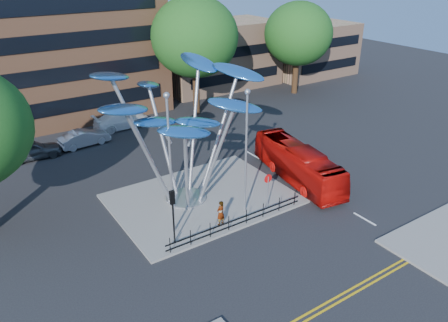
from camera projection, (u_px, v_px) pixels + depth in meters
ground at (267, 237)px, 26.55m from camera, size 120.00×120.00×0.00m
traffic_island at (202, 199)px, 30.52m from camera, size 12.00×9.00×0.15m
double_yellow_near at (342, 294)px, 22.04m from camera, size 40.00×0.12×0.01m
double_yellow_far at (346, 298)px, 21.81m from camera, size 40.00×0.12×0.01m
low_building_near at (218, 55)px, 55.39m from camera, size 15.00×8.00×8.00m
low_building_far at (310, 49)px, 61.13m from camera, size 12.00×8.00×7.00m
tree_right at (195, 37)px, 43.64m from camera, size 8.80×8.80×12.11m
tree_far at (298, 34)px, 51.06m from camera, size 8.00×8.00×10.81m
leaf_sculpture at (180, 106)px, 27.58m from camera, size 12.72×9.54×9.51m
street_lamp_left at (170, 154)px, 24.62m from camera, size 0.36×0.36×8.80m
street_lamp_right at (246, 142)px, 26.87m from camera, size 0.36×0.36×8.30m
traffic_light_island at (173, 206)px, 24.80m from camera, size 0.28×0.18×3.42m
no_entry_sign_island at (268, 185)px, 28.66m from camera, size 0.60×0.10×2.45m
pedestrian_railing_front at (238, 221)px, 27.09m from camera, size 10.00×0.06×1.00m
red_bus at (298, 163)px, 32.76m from camera, size 3.84×9.86×2.68m
pedestrian at (221, 213)px, 27.13m from camera, size 0.69×0.53×1.68m
parked_car_left at (32, 150)px, 36.35m from camera, size 4.64×1.99×1.56m
parked_car_mid at (84, 138)px, 38.88m from camera, size 4.58×1.96×1.47m
parked_car_right at (122, 120)px, 42.84m from camera, size 5.62×2.42×1.61m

